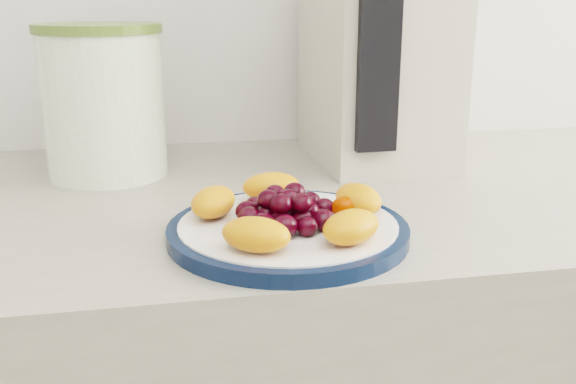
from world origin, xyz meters
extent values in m
cylinder|color=#0A1A37|center=(-0.01, 1.03, 0.91)|extent=(0.25, 0.25, 0.01)
cylinder|color=white|center=(-0.01, 1.03, 0.91)|extent=(0.23, 0.23, 0.02)
cylinder|color=#457111|center=(-0.21, 1.32, 1.00)|extent=(0.21, 0.21, 0.19)
cylinder|color=#5C7131|center=(-0.21, 1.32, 1.10)|extent=(0.21, 0.21, 0.01)
cube|color=beige|center=(0.18, 1.34, 1.06)|extent=(0.18, 0.25, 0.31)
cube|color=black|center=(0.14, 1.21, 1.06)|extent=(0.05, 0.02, 0.23)
ellipsoid|color=orange|center=(0.07, 1.04, 0.93)|extent=(0.06, 0.07, 0.03)
ellipsoid|color=orange|center=(-0.02, 1.11, 0.93)|extent=(0.07, 0.05, 0.03)
ellipsoid|color=orange|center=(-0.09, 1.06, 0.93)|extent=(0.07, 0.08, 0.03)
ellipsoid|color=orange|center=(-0.06, 0.96, 0.93)|extent=(0.08, 0.07, 0.03)
ellipsoid|color=orange|center=(0.03, 0.96, 0.93)|extent=(0.08, 0.07, 0.03)
ellipsoid|color=black|center=(-0.01, 1.03, 0.93)|extent=(0.02, 0.02, 0.02)
ellipsoid|color=black|center=(0.01, 1.03, 0.93)|extent=(0.02, 0.02, 0.02)
ellipsoid|color=black|center=(0.00, 1.04, 0.93)|extent=(0.02, 0.02, 0.02)
ellipsoid|color=black|center=(-0.02, 1.04, 0.93)|extent=(0.03, 0.03, 0.02)
ellipsoid|color=black|center=(-0.03, 1.03, 0.93)|extent=(0.02, 0.02, 0.02)
ellipsoid|color=black|center=(-0.02, 1.01, 0.93)|extent=(0.02, 0.02, 0.02)
ellipsoid|color=black|center=(0.00, 1.01, 0.93)|extent=(0.02, 0.02, 0.02)
ellipsoid|color=black|center=(0.03, 1.04, 0.93)|extent=(0.02, 0.02, 0.02)
ellipsoid|color=black|center=(0.02, 1.06, 0.93)|extent=(0.02, 0.02, 0.02)
ellipsoid|color=black|center=(0.00, 1.07, 0.93)|extent=(0.02, 0.02, 0.02)
ellipsoid|color=black|center=(-0.02, 1.07, 0.93)|extent=(0.02, 0.02, 0.02)
ellipsoid|color=black|center=(-0.04, 1.06, 0.93)|extent=(0.02, 0.02, 0.02)
ellipsoid|color=black|center=(-0.05, 1.04, 0.93)|extent=(0.02, 0.02, 0.02)
ellipsoid|color=black|center=(-0.05, 1.01, 0.93)|extent=(0.02, 0.02, 0.02)
ellipsoid|color=black|center=(-0.04, 1.00, 0.93)|extent=(0.02, 0.02, 0.02)
ellipsoid|color=black|center=(-0.02, 0.99, 0.93)|extent=(0.03, 0.03, 0.02)
ellipsoid|color=black|center=(0.00, 0.99, 0.93)|extent=(0.02, 0.02, 0.02)
ellipsoid|color=black|center=(0.02, 1.00, 0.93)|extent=(0.02, 0.02, 0.02)
ellipsoid|color=black|center=(-0.01, 1.03, 0.94)|extent=(0.02, 0.02, 0.02)
ellipsoid|color=black|center=(0.00, 1.04, 0.94)|extent=(0.02, 0.02, 0.02)
ellipsoid|color=black|center=(-0.02, 1.04, 0.94)|extent=(0.02, 0.02, 0.02)
ellipsoid|color=black|center=(-0.03, 1.03, 0.94)|extent=(0.02, 0.02, 0.02)
ellipsoid|color=black|center=(-0.02, 1.01, 0.94)|extent=(0.02, 0.02, 0.02)
ellipsoid|color=black|center=(0.00, 1.01, 0.94)|extent=(0.02, 0.02, 0.02)
ellipsoid|color=red|center=(0.05, 1.03, 0.93)|extent=(0.03, 0.03, 0.02)
ellipsoid|color=red|center=(0.07, 1.04, 0.93)|extent=(0.03, 0.03, 0.02)
camera|label=1|loc=(-0.13, 0.42, 1.14)|focal=40.00mm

